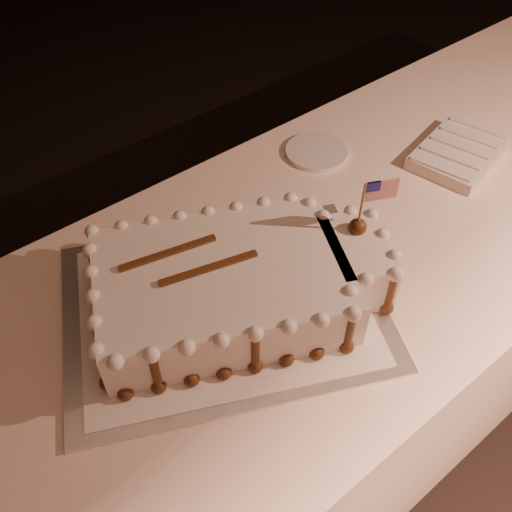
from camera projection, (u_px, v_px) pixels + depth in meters
banquet_table at (336, 328)px, 1.53m from camera, size 2.40×0.80×0.75m
cake_board at (224, 307)px, 1.10m from camera, size 0.74×0.67×0.01m
doily at (224, 305)px, 1.10m from camera, size 0.66×0.60×0.00m
sheet_cake at (239, 283)px, 1.06m from camera, size 0.60×0.48×0.23m
napkin_stack at (458, 154)px, 1.41m from camera, size 0.27×0.22×0.04m
side_plate at (316, 152)px, 1.43m from camera, size 0.16×0.16×0.01m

